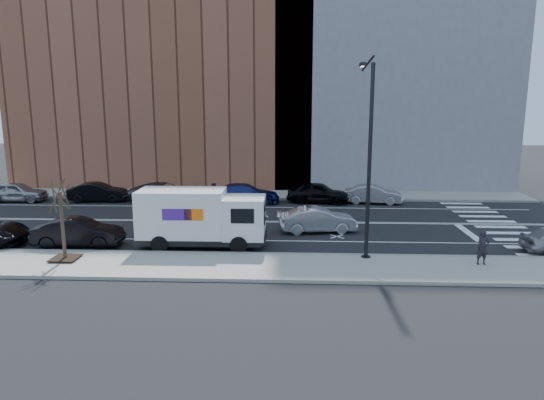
# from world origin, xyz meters

# --- Properties ---
(ground) EXTENTS (120.00, 120.00, 0.00)m
(ground) POSITION_xyz_m (0.00, 0.00, 0.00)
(ground) COLOR black
(ground) RESTS_ON ground
(sidewalk_near) EXTENTS (44.00, 3.60, 0.15)m
(sidewalk_near) POSITION_xyz_m (0.00, -8.80, 0.07)
(sidewalk_near) COLOR gray
(sidewalk_near) RESTS_ON ground
(sidewalk_far) EXTENTS (44.00, 3.60, 0.15)m
(sidewalk_far) POSITION_xyz_m (0.00, 8.80, 0.07)
(sidewalk_far) COLOR gray
(sidewalk_far) RESTS_ON ground
(curb_near) EXTENTS (44.00, 0.25, 0.17)m
(curb_near) POSITION_xyz_m (0.00, -7.00, 0.08)
(curb_near) COLOR gray
(curb_near) RESTS_ON ground
(curb_far) EXTENTS (44.00, 0.25, 0.17)m
(curb_far) POSITION_xyz_m (0.00, 7.00, 0.08)
(curb_far) COLOR gray
(curb_far) RESTS_ON ground
(crosswalk) EXTENTS (3.00, 14.00, 0.01)m
(crosswalk) POSITION_xyz_m (16.00, 0.00, 0.00)
(crosswalk) COLOR white
(crosswalk) RESTS_ON ground
(road_markings) EXTENTS (40.00, 8.60, 0.01)m
(road_markings) POSITION_xyz_m (0.00, 0.00, 0.00)
(road_markings) COLOR white
(road_markings) RESTS_ON ground
(bldg_brick) EXTENTS (26.00, 10.00, 22.00)m
(bldg_brick) POSITION_xyz_m (-8.00, 15.60, 11.00)
(bldg_brick) COLOR brown
(bldg_brick) RESTS_ON ground
(bldg_concrete) EXTENTS (20.00, 10.00, 26.00)m
(bldg_concrete) POSITION_xyz_m (12.00, 15.60, 13.00)
(bldg_concrete) COLOR slate
(bldg_concrete) RESTS_ON ground
(streetlight) EXTENTS (0.44, 4.02, 9.34)m
(streetlight) POSITION_xyz_m (7.00, -6.91, 5.08)
(streetlight) COLOR black
(streetlight) RESTS_ON ground
(street_tree) EXTENTS (1.20, 1.20, 3.75)m
(street_tree) POSITION_xyz_m (-7.00, -8.40, 1.45)
(street_tree) COLOR black
(street_tree) RESTS_ON ground
(fedex_van) EXTENTS (6.57, 2.39, 2.99)m
(fedex_van) POSITION_xyz_m (-1.16, -5.60, 1.57)
(fedex_van) COLOR black
(fedex_van) RESTS_ON ground
(far_parked_a) EXTENTS (4.44, 1.97, 1.49)m
(far_parked_a) POSITION_xyz_m (-17.32, 5.59, 0.74)
(far_parked_a) COLOR #9C9BA0
(far_parked_a) RESTS_ON ground
(far_parked_b) EXTENTS (4.46, 1.90, 1.43)m
(far_parked_b) POSITION_xyz_m (-11.20, 5.86, 0.71)
(far_parked_b) COLOR black
(far_parked_b) RESTS_ON ground
(far_parked_c) EXTENTS (5.28, 2.68, 1.43)m
(far_parked_c) POSITION_xyz_m (-6.19, 6.08, 0.72)
(far_parked_c) COLOR #414348
(far_parked_c) RESTS_ON ground
(far_parked_d) EXTENTS (5.26, 2.70, 1.46)m
(far_parked_d) POSITION_xyz_m (-0.00, 5.70, 0.73)
(far_parked_d) COLOR navy
(far_parked_d) RESTS_ON ground
(far_parked_e) EXTENTS (4.80, 2.42, 1.57)m
(far_parked_e) POSITION_xyz_m (5.40, 6.09, 0.78)
(far_parked_e) COLOR black
(far_parked_e) RESTS_ON ground
(far_parked_f) EXTENTS (4.32, 1.96, 1.38)m
(far_parked_f) POSITION_xyz_m (9.47, 6.07, 0.69)
(far_parked_f) COLOR #AAAAAE
(far_parked_f) RESTS_ON ground
(driving_sedan) EXTENTS (4.53, 2.11, 1.44)m
(driving_sedan) POSITION_xyz_m (4.98, -2.33, 0.72)
(driving_sedan) COLOR #AFB0B4
(driving_sedan) RESTS_ON ground
(near_parked_rear_a) EXTENTS (4.56, 1.81, 1.48)m
(near_parked_rear_a) POSITION_xyz_m (-7.50, -5.78, 0.74)
(near_parked_rear_a) COLOR black
(near_parked_rear_a) RESTS_ON ground
(pedestrian) EXTENTS (0.61, 0.44, 1.56)m
(pedestrian) POSITION_xyz_m (12.05, -8.22, 0.93)
(pedestrian) COLOR black
(pedestrian) RESTS_ON sidewalk_near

